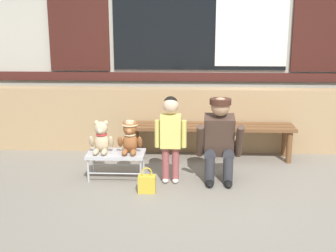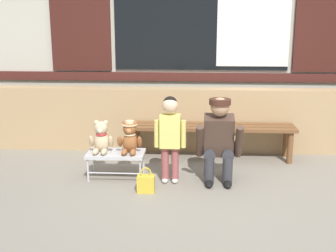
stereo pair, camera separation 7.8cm
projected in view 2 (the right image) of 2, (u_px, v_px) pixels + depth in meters
name	position (u px, v px, depth m)	size (l,w,h in m)	color
ground_plane	(201.00, 189.00, 4.71)	(60.00, 60.00, 0.00)	gray
brick_low_wall	(200.00, 120.00, 5.98)	(6.36, 0.25, 0.85)	tan
shop_facade	(202.00, 16.00, 6.16)	(6.49, 0.26, 3.56)	#B7B2A3
wooden_bench_long	(211.00, 130.00, 5.63)	(2.10, 0.40, 0.44)	brown
small_display_bench	(116.00, 155.00, 4.98)	(0.64, 0.36, 0.30)	#BCBCC1
teddy_bear_plain	(101.00, 138.00, 4.95)	(0.28, 0.26, 0.36)	#CCB289
teddy_bear_with_hat	(130.00, 138.00, 4.93)	(0.28, 0.27, 0.36)	#93562D
child_standing	(170.00, 130.00, 4.77)	(0.35, 0.18, 0.96)	#994C4C
adult_crouching	(220.00, 139.00, 4.82)	(0.50, 0.49, 0.95)	#333338
handbag_on_ground	(146.00, 183.00, 4.61)	(0.18, 0.11, 0.27)	gold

